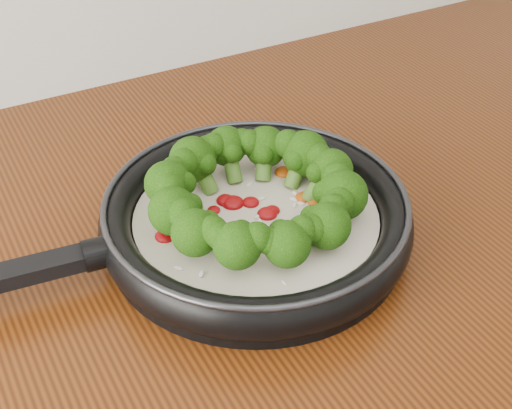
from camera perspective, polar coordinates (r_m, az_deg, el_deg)
skillet at (r=0.79m, az=-0.21°, el=-0.69°), size 0.56×0.38×0.10m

